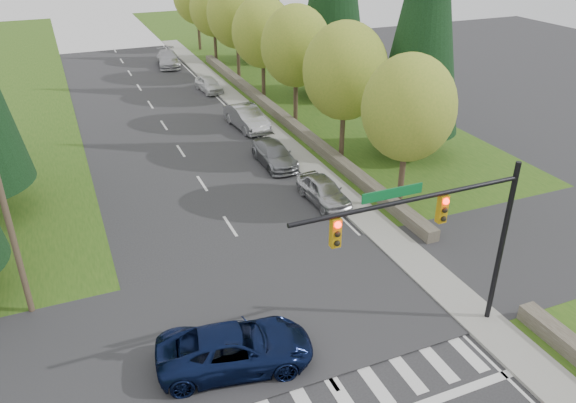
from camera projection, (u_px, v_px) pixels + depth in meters
grass_east at (398, 156)px, 37.01m from camera, size 14.00×110.00×0.06m
cross_street at (286, 312)px, 22.74m from camera, size 120.00×8.00×0.10m
sidewalk_east at (301, 159)px, 36.53m from camera, size 1.80×80.00×0.13m
curb_east at (289, 161)px, 36.23m from camera, size 0.20×80.00×0.13m
stone_wall_north at (279, 115)px, 43.52m from camera, size 0.70×40.00×0.70m
traffic_signal at (444, 224)px, 19.08m from camera, size 8.70×0.37×6.80m
utility_pole at (3, 199)px, 20.37m from camera, size 1.60×0.24×10.00m
decid_tree_0 at (409, 108)px, 28.22m from camera, size 4.80×4.80×8.37m
decid_tree_1 at (345, 71)px, 33.88m from camera, size 5.20×5.20×8.80m
decid_tree_2 at (296, 46)px, 39.48m from camera, size 5.00×5.00×8.82m
decid_tree_3 at (263, 32)px, 45.35m from camera, size 5.00×5.00×8.55m
decid_tree_4 at (236, 14)px, 50.92m from camera, size 5.40×5.40×9.18m
decid_tree_5 at (213, 9)px, 56.82m from camera, size 4.80×4.80×8.30m
conifer_e_a at (427, 0)px, 32.84m from camera, size 5.44×5.44×17.80m
suv_navy at (235, 348)px, 19.75m from camera, size 5.88×3.50×1.53m
parked_car_a at (324, 191)px, 30.92m from camera, size 1.86×4.27×1.43m
parked_car_b at (274, 154)px, 35.60m from camera, size 1.93×4.70×1.36m
parked_car_c at (247, 117)px, 41.45m from camera, size 2.22×5.16×1.65m
parked_car_d at (209, 84)px, 49.95m from camera, size 1.92×4.02×1.32m
parked_car_e at (168, 59)px, 58.02m from camera, size 2.72×5.45×1.52m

